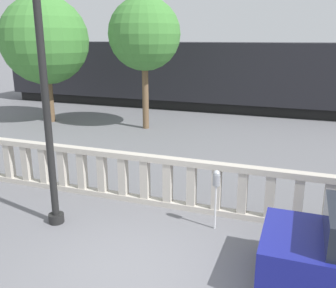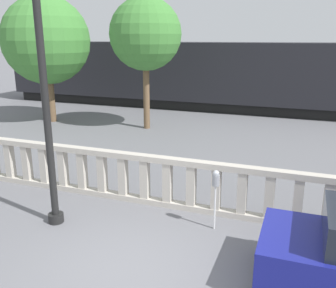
{
  "view_description": "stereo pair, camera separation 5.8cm",
  "coord_description": "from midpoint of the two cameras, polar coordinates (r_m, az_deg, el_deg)",
  "views": [
    {
      "loc": [
        2.55,
        -5.13,
        3.96
      ],
      "look_at": [
        -0.65,
        3.67,
        1.26
      ],
      "focal_mm": 40.0,
      "sensor_mm": 36.0,
      "label": 1
    },
    {
      "loc": [
        2.6,
        -5.11,
        3.96
      ],
      "look_at": [
        -0.65,
        3.67,
        1.26
      ],
      "focal_mm": 40.0,
      "sensor_mm": 36.0,
      "label": 2
    }
  ],
  "objects": [
    {
      "name": "parking_meter",
      "position": [
        7.84,
        7.49,
        -5.92
      ],
      "size": [
        0.16,
        0.16,
        1.32
      ],
      "color": "silver",
      "rests_on": "ground"
    },
    {
      "name": "balustrade",
      "position": [
        8.86,
        1.92,
        -6.09
      ],
      "size": [
        16.91,
        0.24,
        1.24
      ],
      "color": "#BCB5A8",
      "rests_on": "ground"
    },
    {
      "name": "ground_plane",
      "position": [
        6.96,
        -5.52,
        -18.67
      ],
      "size": [
        160.0,
        160.0,
        0.0
      ],
      "primitive_type": "plane",
      "color": "slate"
    },
    {
      "name": "tree_right",
      "position": [
        16.39,
        -3.35,
        16.31
      ],
      "size": [
        3.05,
        3.05,
        5.59
      ],
      "color": "brown",
      "rests_on": "ground"
    },
    {
      "name": "tree_left",
      "position": [
        18.65,
        -18.0,
        14.76
      ],
      "size": [
        4.0,
        4.0,
        5.8
      ],
      "color": "brown",
      "rests_on": "ground"
    },
    {
      "name": "lamppost",
      "position": [
        7.92,
        -18.34,
        10.24
      ],
      "size": [
        0.34,
        0.34,
        6.6
      ],
      "color": "black",
      "rests_on": "ground"
    },
    {
      "name": "train_near",
      "position": [
        20.79,
        13.59,
        9.96
      ],
      "size": [
        29.67,
        2.67,
        4.26
      ],
      "color": "black",
      "rests_on": "ground"
    }
  ]
}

